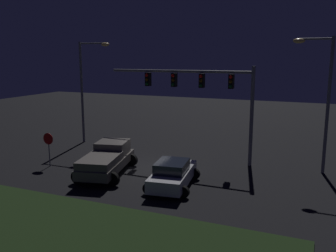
# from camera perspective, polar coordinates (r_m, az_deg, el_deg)

# --- Properties ---
(ground_plane) EXTENTS (80.00, 80.00, 0.00)m
(ground_plane) POSITION_cam_1_polar(r_m,az_deg,el_deg) (23.99, -3.23, -6.40)
(ground_plane) COLOR black
(grass_median) EXTENTS (20.60, 6.75, 0.10)m
(grass_median) POSITION_cam_1_polar(r_m,az_deg,el_deg) (16.34, -19.14, -15.33)
(grass_median) COLOR black
(grass_median) RESTS_ON ground_plane
(pickup_truck) EXTENTS (3.67, 5.71, 1.80)m
(pickup_truck) POSITION_cam_1_polar(r_m,az_deg,el_deg) (22.70, -9.45, -4.90)
(pickup_truck) COLOR #514C47
(pickup_truck) RESTS_ON ground_plane
(car_sedan) EXTENTS (2.86, 4.60, 1.51)m
(car_sedan) POSITION_cam_1_polar(r_m,az_deg,el_deg) (20.21, 0.75, -7.50)
(car_sedan) COLOR #B7B7BC
(car_sedan) RESTS_ON ground_plane
(traffic_signal_gantry) EXTENTS (10.32, 0.56, 6.50)m
(traffic_signal_gantry) POSITION_cam_1_polar(r_m,az_deg,el_deg) (24.71, 5.36, 5.98)
(traffic_signal_gantry) COLOR slate
(traffic_signal_gantry) RESTS_ON ground_plane
(street_lamp_left) EXTENTS (2.84, 0.44, 8.27)m
(street_lamp_left) POSITION_cam_1_polar(r_m,az_deg,el_deg) (30.56, -12.51, 7.04)
(street_lamp_left) COLOR slate
(street_lamp_left) RESTS_ON ground_plane
(street_lamp_right) EXTENTS (2.33, 0.44, 8.26)m
(street_lamp_right) POSITION_cam_1_polar(r_m,az_deg,el_deg) (23.72, 22.83, 5.32)
(street_lamp_right) COLOR slate
(street_lamp_right) RESTS_ON ground_plane
(stop_sign) EXTENTS (0.76, 0.08, 2.23)m
(stop_sign) POSITION_cam_1_polar(r_m,az_deg,el_deg) (24.94, -18.17, -2.55)
(stop_sign) COLOR slate
(stop_sign) RESTS_ON ground_plane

